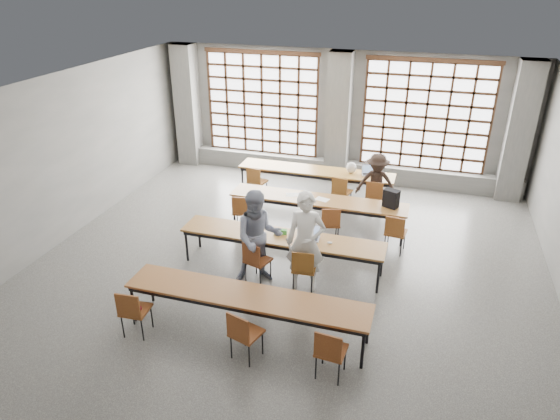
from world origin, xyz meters
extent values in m
plane|color=#464744|center=(0.00, 0.00, 0.00)|extent=(11.00, 11.00, 0.00)
plane|color=silver|center=(0.00, 0.00, 3.50)|extent=(11.00, 11.00, 0.00)
plane|color=#595956|center=(0.00, 5.50, 1.75)|extent=(10.00, 0.00, 10.00)
plane|color=#595956|center=(-5.00, 0.00, 1.75)|extent=(0.00, 11.00, 11.00)
cube|color=#5C5C59|center=(-4.50, 5.22, 1.75)|extent=(0.60, 0.55, 3.50)
cube|color=#5C5C59|center=(0.00, 5.22, 1.75)|extent=(0.60, 0.55, 3.50)
cube|color=#5C5C59|center=(4.50, 5.22, 1.75)|extent=(0.60, 0.55, 3.50)
cube|color=white|center=(-2.25, 5.48, 1.90)|extent=(3.20, 0.02, 2.80)
cube|color=black|center=(-2.25, 5.40, 1.90)|extent=(3.20, 0.05, 2.80)
cube|color=black|center=(-2.25, 5.40, 0.45)|extent=(3.32, 0.07, 0.10)
cube|color=black|center=(-2.25, 5.40, 3.35)|extent=(3.32, 0.07, 0.10)
cube|color=white|center=(2.25, 5.48, 1.90)|extent=(3.20, 0.02, 2.80)
cube|color=black|center=(2.25, 5.40, 1.90)|extent=(3.20, 0.05, 2.80)
cube|color=black|center=(2.25, 5.40, 0.45)|extent=(3.32, 0.07, 0.10)
cube|color=black|center=(2.25, 5.40, 3.35)|extent=(3.32, 0.07, 0.10)
cube|color=#5C5C59|center=(0.00, 5.30, 0.25)|extent=(9.80, 0.35, 0.50)
cube|color=brown|center=(-0.27, 3.86, 0.71)|extent=(4.00, 0.70, 0.04)
cube|color=black|center=(-0.27, 3.86, 0.65)|extent=(3.90, 0.64, 0.08)
cylinder|color=black|center=(-2.19, 3.57, 0.34)|extent=(0.05, 0.05, 0.69)
cylinder|color=black|center=(-2.19, 4.15, 0.34)|extent=(0.05, 0.05, 0.69)
cylinder|color=black|center=(1.65, 3.57, 0.34)|extent=(0.05, 0.05, 0.69)
cylinder|color=black|center=(1.65, 4.15, 0.34)|extent=(0.05, 0.05, 0.69)
cube|color=brown|center=(0.18, 2.13, 0.71)|extent=(4.00, 0.70, 0.04)
cube|color=black|center=(0.18, 2.13, 0.65)|extent=(3.90, 0.64, 0.08)
cylinder|color=black|center=(-1.74, 1.84, 0.34)|extent=(0.05, 0.05, 0.69)
cylinder|color=black|center=(-1.74, 2.42, 0.34)|extent=(0.05, 0.05, 0.69)
cylinder|color=black|center=(2.10, 1.84, 0.34)|extent=(0.05, 0.05, 0.69)
cylinder|color=black|center=(2.10, 2.42, 0.34)|extent=(0.05, 0.05, 0.69)
cube|color=brown|center=(-0.10, 0.25, 0.71)|extent=(4.00, 0.70, 0.04)
cube|color=black|center=(-0.10, 0.25, 0.65)|extent=(3.90, 0.64, 0.08)
cylinder|color=black|center=(-2.02, -0.04, 0.34)|extent=(0.05, 0.05, 0.69)
cylinder|color=black|center=(-2.02, 0.54, 0.34)|extent=(0.05, 0.05, 0.69)
cylinder|color=black|center=(1.82, -0.04, 0.34)|extent=(0.05, 0.05, 0.69)
cylinder|color=black|center=(1.82, 0.54, 0.34)|extent=(0.05, 0.05, 0.69)
cube|color=brown|center=(-0.08, -1.76, 0.71)|extent=(4.00, 0.70, 0.04)
cube|color=black|center=(-0.08, -1.76, 0.65)|extent=(3.90, 0.64, 0.08)
cylinder|color=black|center=(-2.00, -2.05, 0.34)|extent=(0.05, 0.05, 0.69)
cylinder|color=black|center=(-2.00, -1.47, 0.34)|extent=(0.05, 0.05, 0.69)
cylinder|color=black|center=(1.84, -2.05, 0.34)|extent=(0.05, 0.05, 0.69)
cylinder|color=black|center=(1.84, -1.47, 0.34)|extent=(0.05, 0.05, 0.69)
cube|color=brown|center=(-1.67, 3.31, 0.45)|extent=(0.49, 0.49, 0.04)
cube|color=brown|center=(-1.71, 3.11, 0.68)|extent=(0.40, 0.11, 0.40)
cylinder|color=black|center=(-1.67, 3.31, 0.23)|extent=(0.02, 0.02, 0.45)
cube|color=brown|center=(0.53, 3.31, 0.45)|extent=(0.50, 0.50, 0.04)
cube|color=brown|center=(0.48, 3.11, 0.68)|extent=(0.40, 0.11, 0.40)
cylinder|color=black|center=(0.53, 3.31, 0.23)|extent=(0.02, 0.02, 0.45)
cube|color=maroon|center=(1.33, 3.31, 0.45)|extent=(0.44, 0.44, 0.04)
cube|color=maroon|center=(1.32, 3.11, 0.68)|extent=(0.40, 0.05, 0.40)
cylinder|color=black|center=(1.33, 3.31, 0.23)|extent=(0.02, 0.02, 0.45)
cube|color=brown|center=(-1.42, 1.58, 0.45)|extent=(0.49, 0.49, 0.04)
cube|color=brown|center=(-1.39, 1.39, 0.68)|extent=(0.40, 0.10, 0.40)
cylinder|color=black|center=(-1.42, 1.58, 0.23)|extent=(0.02, 0.02, 0.45)
cube|color=brown|center=(0.58, 1.58, 0.45)|extent=(0.53, 0.53, 0.04)
cube|color=brown|center=(0.64, 1.39, 0.68)|extent=(0.39, 0.15, 0.40)
cylinder|color=black|center=(0.58, 1.58, 0.23)|extent=(0.02, 0.02, 0.45)
cube|color=brown|center=(1.98, 1.58, 0.45)|extent=(0.47, 0.47, 0.04)
cube|color=brown|center=(1.95, 1.39, 0.68)|extent=(0.40, 0.08, 0.40)
cylinder|color=black|center=(1.98, 1.58, 0.23)|extent=(0.02, 0.02, 0.45)
cube|color=maroon|center=(-0.40, -0.30, 0.45)|extent=(0.53, 0.53, 0.04)
cube|color=maroon|center=(-0.46, -0.49, 0.68)|extent=(0.39, 0.15, 0.40)
cylinder|color=black|center=(-0.40, -0.30, 0.23)|extent=(0.02, 0.02, 0.45)
cube|color=brown|center=(0.50, -0.30, 0.45)|extent=(0.45, 0.45, 0.04)
cube|color=brown|center=(0.52, -0.50, 0.68)|extent=(0.40, 0.06, 0.40)
cylinder|color=black|center=(0.50, -0.30, 0.23)|extent=(0.02, 0.02, 0.45)
cube|color=maroon|center=(-1.78, -2.31, 0.45)|extent=(0.45, 0.45, 0.04)
cube|color=maroon|center=(-1.76, -2.50, 0.68)|extent=(0.40, 0.06, 0.40)
cylinder|color=black|center=(-1.78, -2.31, 0.23)|extent=(0.02, 0.02, 0.45)
cube|color=brown|center=(0.12, -2.31, 0.45)|extent=(0.52, 0.52, 0.04)
cube|color=brown|center=(0.07, -2.50, 0.68)|extent=(0.39, 0.14, 0.40)
cylinder|color=black|center=(0.12, -2.31, 0.23)|extent=(0.02, 0.02, 0.45)
cube|color=maroon|center=(1.42, -2.31, 0.45)|extent=(0.45, 0.45, 0.04)
cube|color=maroon|center=(1.41, -2.50, 0.68)|extent=(0.40, 0.06, 0.40)
cylinder|color=black|center=(1.42, -2.31, 0.23)|extent=(0.02, 0.02, 0.45)
imported|color=silver|center=(0.50, -0.25, 0.96)|extent=(0.77, 0.57, 1.93)
imported|color=navy|center=(-0.40, -0.25, 0.92)|extent=(1.10, 0.99, 1.84)
imported|color=black|center=(1.33, 3.36, 0.75)|extent=(1.02, 0.67, 1.49)
cube|color=silver|center=(0.45, 0.30, 0.74)|extent=(0.38, 0.29, 0.02)
cube|color=black|center=(0.45, 0.29, 0.75)|extent=(0.32, 0.21, 0.00)
cube|color=silver|center=(0.44, 0.44, 0.86)|extent=(0.36, 0.10, 0.26)
cube|color=#83A4E3|center=(0.44, 0.43, 0.83)|extent=(0.31, 0.08, 0.21)
cube|color=silver|center=(1.08, 3.91, 0.74)|extent=(0.41, 0.33, 0.02)
cube|color=black|center=(1.08, 3.90, 0.75)|extent=(0.33, 0.24, 0.00)
cube|color=silver|center=(1.05, 4.05, 0.86)|extent=(0.37, 0.14, 0.26)
cube|color=#87AFE9|center=(1.05, 4.03, 0.83)|extent=(0.31, 0.11, 0.21)
ellipsoid|color=silver|center=(0.85, 0.23, 0.75)|extent=(0.11, 0.08, 0.04)
cube|color=#35892D|center=(-0.15, 0.33, 0.78)|extent=(0.26, 0.13, 0.09)
cube|color=black|center=(0.08, 0.15, 0.74)|extent=(0.14, 0.11, 0.01)
cube|color=white|center=(-0.42, 2.18, 0.73)|extent=(0.35, 0.29, 0.00)
cube|color=white|center=(0.28, 2.13, 0.73)|extent=(0.34, 0.29, 0.00)
cube|color=black|center=(1.78, 2.18, 0.93)|extent=(0.37, 0.31, 0.40)
ellipsoid|color=silver|center=(0.63, 3.91, 0.87)|extent=(0.26, 0.21, 0.29)
cube|color=maroon|center=(-1.78, -2.31, 0.50)|extent=(0.21, 0.12, 0.06)
camera|label=1|loc=(2.35, -7.83, 5.40)|focal=32.00mm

